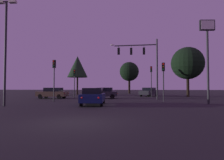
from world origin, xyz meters
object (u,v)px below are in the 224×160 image
object	(u,v)px
car_nearside_lane	(93,96)
car_parked_lot	(149,92)
tree_left_far	(188,63)
car_far_lane	(106,91)
store_sign_illuminated	(207,43)
traffic_signal_mast_arm	(143,58)
car_crossing_left	(103,93)
traffic_light_median	(74,78)
parking_lot_lamp_post	(6,40)
tree_behind_sign	(77,67)
traffic_light_far_side	(54,72)
traffic_light_corner_right	(163,74)
traffic_light_corner_left	(151,76)
car_crossing_right	(53,93)
tree_center_horizon	(129,72)

from	to	relation	value
car_nearside_lane	car_parked_lot	xyz separation A→B (m)	(6.53, 17.07, -0.00)
tree_left_far	car_parked_lot	bearing A→B (deg)	165.80
car_far_lane	store_sign_illuminated	xyz separation A→B (m)	(11.99, -18.58, 4.96)
traffic_signal_mast_arm	car_crossing_left	distance (m)	7.24
car_parked_lot	store_sign_illuminated	xyz separation A→B (m)	(4.04, -15.31, 4.96)
traffic_light_median	parking_lot_lamp_post	xyz separation A→B (m)	(-2.09, -12.87, 2.56)
car_nearside_lane	store_sign_illuminated	world-z (taller)	store_sign_illuminated
car_nearside_lane	tree_behind_sign	bearing A→B (deg)	109.18
traffic_signal_mast_arm	traffic_light_far_side	distance (m)	11.31
traffic_light_corner_right	tree_behind_sign	world-z (taller)	tree_behind_sign
traffic_light_corner_left	traffic_light_median	world-z (taller)	traffic_light_corner_left
tree_behind_sign	tree_left_far	bearing A→B (deg)	-20.39
traffic_light_far_side	car_crossing_right	world-z (taller)	traffic_light_far_side
tree_behind_sign	traffic_signal_mast_arm	bearing A→B (deg)	-49.12
parking_lot_lamp_post	store_sign_illuminated	size ratio (longest dim) A/B	1.12
car_far_lane	parking_lot_lamp_post	world-z (taller)	parking_lot_lamp_post
car_crossing_right	car_far_lane	xyz separation A→B (m)	(6.11, 11.48, 0.00)
traffic_light_corner_right	car_parked_lot	size ratio (longest dim) A/B	0.87
store_sign_illuminated	car_far_lane	bearing A→B (deg)	122.84
store_sign_illuminated	traffic_light_median	bearing A→B (deg)	149.57
traffic_light_corner_left	traffic_light_median	size ratio (longest dim) A/B	1.15
car_crossing_left	car_crossing_right	xyz separation A→B (m)	(-7.05, -0.73, 0.00)
traffic_light_far_side	car_parked_lot	size ratio (longest dim) A/B	0.96
car_crossing_left	traffic_light_corner_right	bearing A→B (deg)	-38.26
traffic_light_far_side	traffic_signal_mast_arm	bearing A→B (deg)	24.32
traffic_light_median	car_far_lane	bearing A→B (deg)	68.96
traffic_light_median	car_parked_lot	bearing A→B (deg)	27.94
car_far_lane	tree_center_horizon	bearing A→B (deg)	67.97
car_far_lane	parking_lot_lamp_post	xyz separation A→B (m)	(-5.71, -22.28, 4.77)
traffic_light_far_side	tree_left_far	size ratio (longest dim) A/B	0.56
tree_left_far	tree_behind_sign	bearing A→B (deg)	159.61
car_far_lane	traffic_light_median	bearing A→B (deg)	-111.04
car_crossing_left	tree_left_far	xyz separation A→B (m)	(13.19, 5.92, 4.74)
parking_lot_lamp_post	tree_left_far	xyz separation A→B (m)	(19.85, 17.44, -0.03)
store_sign_illuminated	tree_behind_sign	bearing A→B (deg)	130.98
car_parked_lot	parking_lot_lamp_post	world-z (taller)	parking_lot_lamp_post
traffic_light_median	car_far_lane	size ratio (longest dim) A/B	0.98
traffic_light_corner_left	car_nearside_lane	xyz separation A→B (m)	(-6.57, -13.45, -2.63)
traffic_light_corner_left	tree_behind_sign	bearing A→B (deg)	146.27
traffic_light_corner_right	traffic_signal_mast_arm	bearing A→B (deg)	113.42
traffic_light_median	traffic_light_far_side	distance (m)	7.29
traffic_light_median	store_sign_illuminated	xyz separation A→B (m)	(15.61, -9.17, 2.76)
car_far_lane	store_sign_illuminated	size ratio (longest dim) A/B	0.54
parking_lot_lamp_post	store_sign_illuminated	bearing A→B (deg)	11.80
tree_center_horizon	car_crossing_left	bearing A→B (deg)	-99.13
car_far_lane	tree_center_horizon	world-z (taller)	tree_center_horizon
traffic_light_corner_left	parking_lot_lamp_post	size ratio (longest dim) A/B	0.55
traffic_signal_mast_arm	tree_center_horizon	xyz separation A→B (m)	(-1.91, 23.08, 0.10)
car_crossing_left	tree_center_horizon	world-z (taller)	tree_center_horizon
traffic_light_corner_right	tree_behind_sign	xyz separation A→B (m)	(-14.90, 19.40, 3.01)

